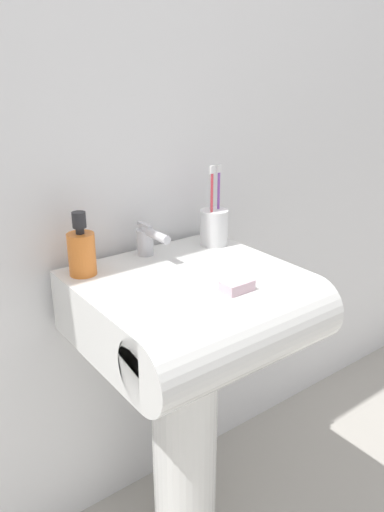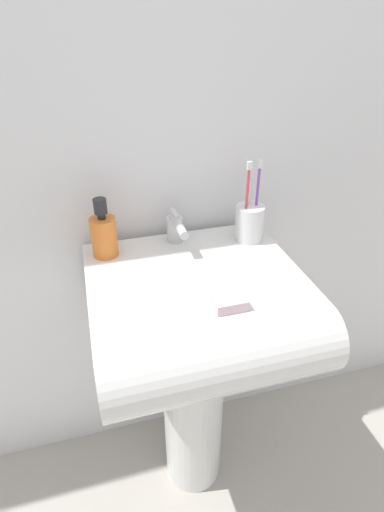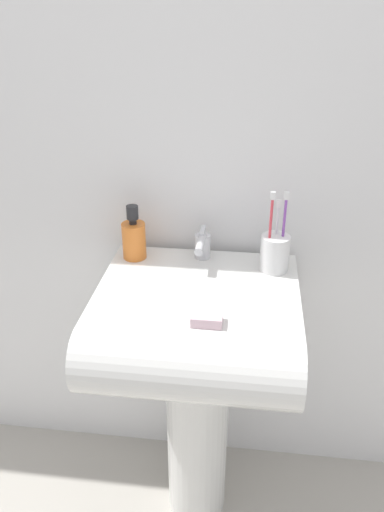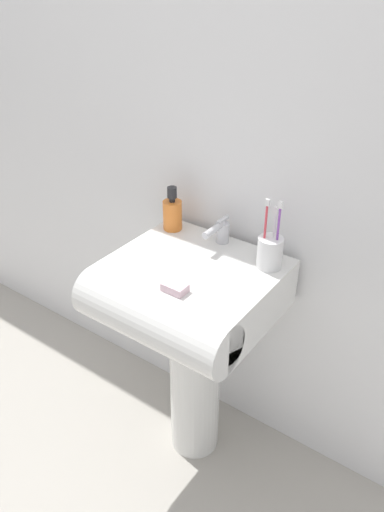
{
  "view_description": "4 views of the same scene",
  "coord_description": "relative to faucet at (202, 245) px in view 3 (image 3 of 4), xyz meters",
  "views": [
    {
      "loc": [
        -0.64,
        -0.89,
        1.28
      ],
      "look_at": [
        0.01,
        -0.02,
        0.86
      ],
      "focal_mm": 35.0,
      "sensor_mm": 36.0,
      "label": 1
    },
    {
      "loc": [
        -0.22,
        -0.76,
        1.34
      ],
      "look_at": [
        0.0,
        0.03,
        0.83
      ],
      "focal_mm": 28.0,
      "sensor_mm": 36.0,
      "label": 2
    },
    {
      "loc": [
        0.12,
        -1.06,
        1.46
      ],
      "look_at": [
        -0.02,
        0.0,
        0.89
      ],
      "focal_mm": 35.0,
      "sensor_mm": 36.0,
      "label": 3
    },
    {
      "loc": [
        0.74,
        -1.05,
        1.62
      ],
      "look_at": [
        -0.02,
        0.01,
        0.82
      ],
      "focal_mm": 35.0,
      "sensor_mm": 36.0,
      "label": 4
    }
  ],
  "objects": [
    {
      "name": "ground_plane",
      "position": [
        0.01,
        -0.15,
        -0.85
      ],
      "size": [
        6.0,
        6.0,
        0.0
      ],
      "primitive_type": "plane",
      "color": "#ADA89E",
      "rests_on": "ground"
    },
    {
      "name": "faucet",
      "position": [
        0.0,
        0.0,
        0.0
      ],
      "size": [
        0.04,
        0.13,
        0.09
      ],
      "color": "silver",
      "rests_on": "sink_basin"
    },
    {
      "name": "sink_pedestal",
      "position": [
        0.01,
        -0.15,
        -0.53
      ],
      "size": [
        0.18,
        0.18,
        0.65
      ],
      "primitive_type": "cylinder",
      "color": "white",
      "rests_on": "ground"
    },
    {
      "name": "sink_basin",
      "position": [
        0.01,
        -0.2,
        -0.12
      ],
      "size": [
        0.5,
        0.49,
        0.16
      ],
      "color": "white",
      "rests_on": "sink_pedestal"
    },
    {
      "name": "wall_back",
      "position": [
        0.01,
        0.1,
        0.35
      ],
      "size": [
        5.0,
        0.05,
        2.4
      ],
      "primitive_type": "cube",
      "color": "white",
      "rests_on": "ground"
    },
    {
      "name": "soap_bottle",
      "position": [
        -0.19,
        -0.01,
        0.01
      ],
      "size": [
        0.06,
        0.06,
        0.15
      ],
      "color": "orange",
      "rests_on": "sink_basin"
    },
    {
      "name": "bar_soap",
      "position": [
        0.04,
        -0.3,
        -0.03
      ],
      "size": [
        0.07,
        0.05,
        0.02
      ],
      "primitive_type": "cube",
      "color": "silver",
      "rests_on": "sink_basin"
    },
    {
      "name": "toothbrush_cup",
      "position": [
        0.19,
        -0.03,
        0.01
      ],
      "size": [
        0.08,
        0.08,
        0.22
      ],
      "color": "white",
      "rests_on": "sink_basin"
    }
  ]
}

